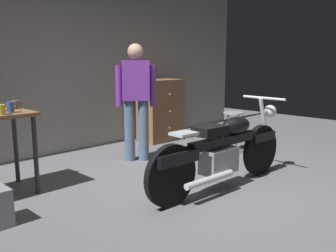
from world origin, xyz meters
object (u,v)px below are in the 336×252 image
(mug_yellow_tall, at_px, (1,110))
(mug_blue_enamel, at_px, (11,107))
(wooden_dresser, at_px, (161,110))
(mug_brown_stoneware, at_px, (16,105))
(shop_stool, at_px, (233,121))
(person_standing, at_px, (136,97))
(motorcycle, at_px, (223,150))

(mug_yellow_tall, xyz_separation_m, mug_blue_enamel, (0.13, 0.09, 0.00))
(wooden_dresser, bearing_deg, mug_brown_stoneware, -168.65)
(wooden_dresser, bearing_deg, shop_stool, -81.76)
(person_standing, distance_m, mug_brown_stoneware, 1.66)
(shop_stool, xyz_separation_m, mug_brown_stoneware, (-3.04, 0.86, 0.45))
(mug_yellow_tall, distance_m, mug_blue_enamel, 0.16)
(person_standing, bearing_deg, motorcycle, 126.72)
(person_standing, bearing_deg, mug_blue_enamel, 43.97)
(motorcycle, distance_m, mug_brown_stoneware, 2.40)
(motorcycle, bearing_deg, wooden_dresser, 64.05)
(motorcycle, relative_size, shop_stool, 3.42)
(wooden_dresser, bearing_deg, mug_yellow_tall, -163.35)
(person_standing, distance_m, shop_stool, 1.61)
(mug_blue_enamel, bearing_deg, motorcycle, -40.14)
(motorcycle, distance_m, person_standing, 1.67)
(mug_brown_stoneware, bearing_deg, mug_yellow_tall, -129.27)
(motorcycle, height_order, mug_brown_stoneware, motorcycle)
(motorcycle, height_order, shop_stool, motorcycle)
(shop_stool, xyz_separation_m, mug_blue_enamel, (-3.21, 0.58, 0.46))
(mug_blue_enamel, xyz_separation_m, mug_brown_stoneware, (0.17, 0.28, -0.01))
(shop_stool, bearing_deg, mug_blue_enamel, 169.79)
(mug_yellow_tall, height_order, mug_brown_stoneware, mug_yellow_tall)
(mug_brown_stoneware, bearing_deg, person_standing, -5.16)
(shop_stool, bearing_deg, wooden_dresser, 98.24)
(motorcycle, xyz_separation_m, mug_yellow_tall, (-1.87, 1.38, 0.50))
(wooden_dresser, xyz_separation_m, mug_blue_enamel, (-3.00, -0.85, 0.41))
(wooden_dresser, height_order, mug_blue_enamel, wooden_dresser)
(wooden_dresser, height_order, mug_yellow_tall, wooden_dresser)
(wooden_dresser, xyz_separation_m, mug_yellow_tall, (-3.13, -0.94, 0.40))
(shop_stool, bearing_deg, person_standing, 152.81)
(mug_yellow_tall, bearing_deg, wooden_dresser, 16.65)
(mug_blue_enamel, bearing_deg, person_standing, 4.17)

